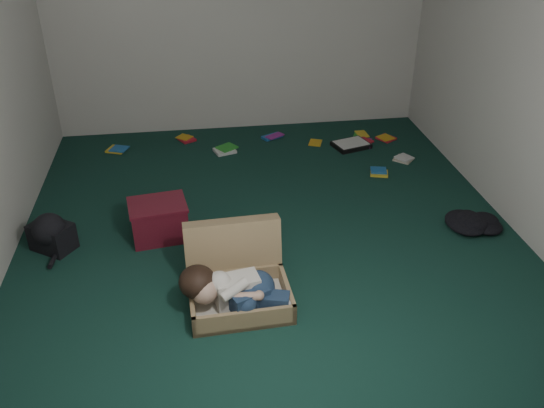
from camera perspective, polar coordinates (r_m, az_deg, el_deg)
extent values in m
plane|color=#113128|center=(4.72, -0.26, -2.76)|extent=(4.50, 4.50, 0.00)
plane|color=silver|center=(6.32, -3.33, 18.61)|extent=(4.50, 0.00, 4.50)
plane|color=silver|center=(2.17, 8.10, -6.01)|extent=(4.50, 0.00, 4.50)
plane|color=silver|center=(4.85, 24.42, 12.41)|extent=(0.00, 4.50, 4.50)
cube|color=#9A7E55|center=(3.92, -3.18, -9.34)|extent=(0.69, 0.51, 0.15)
cube|color=silver|center=(3.95, -3.17, -9.77)|extent=(0.63, 0.45, 0.02)
cube|color=#9A7E55|center=(4.07, -3.87, -4.79)|extent=(0.68, 0.24, 0.50)
cube|color=silver|center=(3.85, -3.47, -8.55)|extent=(0.31, 0.21, 0.21)
sphere|color=tan|center=(3.78, -6.72, -8.48)|extent=(0.18, 0.18, 0.18)
ellipsoid|color=black|center=(3.80, -7.41, -7.65)|extent=(0.24, 0.25, 0.21)
ellipsoid|color=#1F324C|center=(3.87, -1.35, -8.22)|extent=(0.22, 0.25, 0.21)
cube|color=#1F324C|center=(3.79, -2.24, -9.45)|extent=(0.28, 0.22, 0.13)
cube|color=#1F324C|center=(3.81, -0.03, -9.56)|extent=(0.25, 0.17, 0.11)
sphere|color=white|center=(3.86, 1.23, -9.35)|extent=(0.11, 0.11, 0.11)
sphere|color=white|center=(3.82, 1.44, -10.09)|extent=(0.10, 0.10, 0.10)
cylinder|color=tan|center=(3.73, -2.48, -9.14)|extent=(0.18, 0.07, 0.06)
cube|color=#5A121F|center=(4.67, -11.13, -1.71)|extent=(0.47, 0.39, 0.28)
cube|color=#5A121F|center=(4.60, -11.32, -0.08)|extent=(0.49, 0.41, 0.02)
cube|color=black|center=(6.23, 7.83, 5.82)|extent=(0.43, 0.36, 0.05)
cube|color=white|center=(6.22, 7.85, 6.04)|extent=(0.38, 0.32, 0.01)
cube|color=yellow|center=(6.32, -15.12, 5.23)|extent=(0.19, 0.14, 0.02)
cube|color=red|center=(6.41, -8.43, 6.34)|extent=(0.23, 0.22, 0.02)
cube|color=silver|center=(6.08, -4.70, 5.24)|extent=(0.19, 0.22, 0.02)
cube|color=#1F63AA|center=(6.40, 0.01, 6.66)|extent=(0.20, 0.22, 0.02)
cube|color=gold|center=(6.28, 4.32, 6.10)|extent=(0.23, 0.22, 0.02)
cube|color=green|center=(6.50, 8.66, 6.70)|extent=(0.20, 0.16, 0.02)
cube|color=#97258D|center=(6.32, 9.00, 5.97)|extent=(0.23, 0.23, 0.02)
cube|color=beige|center=(6.04, 12.89, 4.35)|extent=(0.17, 0.21, 0.02)
cube|color=yellow|center=(5.71, 10.57, 3.02)|extent=(0.21, 0.23, 0.02)
cube|color=red|center=(6.49, 11.23, 6.40)|extent=(0.23, 0.21, 0.02)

